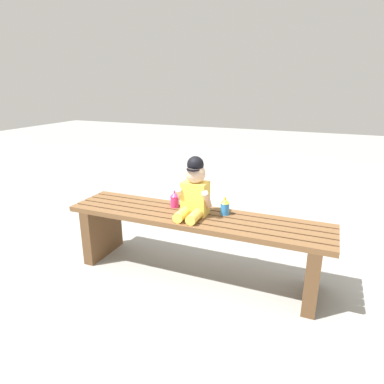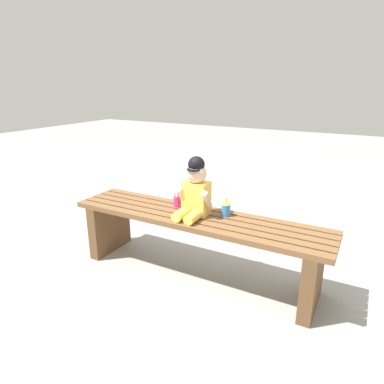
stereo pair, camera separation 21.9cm
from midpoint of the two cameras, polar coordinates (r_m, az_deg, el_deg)
name	(u,v)px [view 1 (the left image)]	position (r m, az deg, el deg)	size (l,w,h in m)	color
ground_plane	(195,273)	(2.50, -2.04, -13.69)	(16.00, 16.00, 0.00)	#999993
park_bench	(195,234)	(2.35, -2.13, -7.19)	(1.82, 0.40, 0.46)	brown
child_figure	(194,190)	(2.24, -2.42, 0.25)	(0.23, 0.27, 0.40)	#F2C64C
sippy_cup_left	(175,199)	(2.43, -5.54, -1.30)	(0.06, 0.06, 0.12)	#E5337F
sippy_cup_right	(225,206)	(2.29, 2.88, -2.51)	(0.06, 0.06, 0.12)	#338CE5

